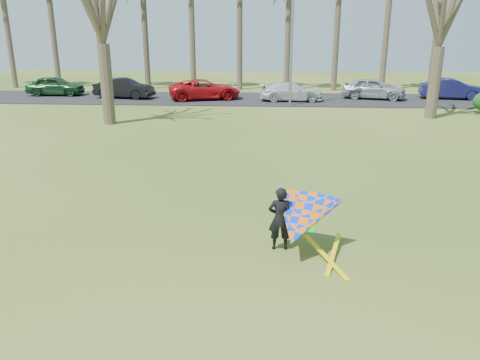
# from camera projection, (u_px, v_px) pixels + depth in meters

# --- Properties ---
(ground) EXTENTS (100.00, 100.00, 0.00)m
(ground) POSITION_uv_depth(u_px,v_px,m) (234.00, 252.00, 10.73)
(ground) COLOR #1E4F11
(ground) RESTS_ON ground
(parking_strip) EXTENTS (46.00, 7.00, 0.06)m
(parking_strip) POSITION_uv_depth(u_px,v_px,m) (261.00, 99.00, 34.47)
(parking_strip) COLOR black
(parking_strip) RESTS_ON ground
(streetlight) EXTENTS (2.28, 0.18, 8.00)m
(streetlight) POSITION_uv_depth(u_px,v_px,m) (294.00, 37.00, 30.13)
(streetlight) COLOR gray
(streetlight) RESTS_ON ground
(car_0) EXTENTS (4.38, 1.93, 1.47)m
(car_0) POSITION_uv_depth(u_px,v_px,m) (55.00, 86.00, 36.00)
(car_0) COLOR #194020
(car_0) RESTS_ON parking_strip
(car_1) EXTENTS (4.59, 2.23, 1.45)m
(car_1) POSITION_uv_depth(u_px,v_px,m) (124.00, 88.00, 34.54)
(car_1) COLOR black
(car_1) RESTS_ON parking_strip
(car_2) EXTENTS (5.64, 3.80, 1.44)m
(car_2) POSITION_uv_depth(u_px,v_px,m) (205.00, 89.00, 33.91)
(car_2) COLOR #B30E13
(car_2) RESTS_ON parking_strip
(car_3) EXTENTS (4.53, 2.03, 1.29)m
(car_3) POSITION_uv_depth(u_px,v_px,m) (291.00, 92.00, 33.20)
(car_3) COLOR silver
(car_3) RESTS_ON parking_strip
(car_4) EXTENTS (4.82, 3.01, 1.53)m
(car_4) POSITION_uv_depth(u_px,v_px,m) (374.00, 88.00, 34.09)
(car_4) COLOR #949AA0
(car_4) RESTS_ON parking_strip
(car_5) EXTENTS (4.63, 2.20, 1.46)m
(car_5) POSITION_uv_depth(u_px,v_px,m) (452.00, 89.00, 34.12)
(car_5) COLOR #19184A
(car_5) RESTS_ON parking_strip
(kite_flyer) EXTENTS (2.13, 2.39, 2.02)m
(kite_flyer) POSITION_uv_depth(u_px,v_px,m) (299.00, 219.00, 10.40)
(kite_flyer) COLOR black
(kite_flyer) RESTS_ON ground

